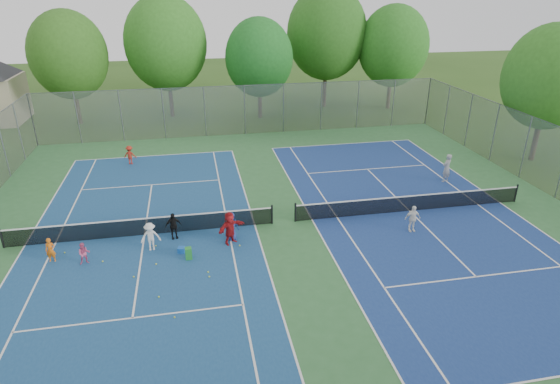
{
  "coord_description": "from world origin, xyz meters",
  "views": [
    {
      "loc": [
        -4.29,
        -21.07,
        11.3
      ],
      "look_at": [
        0.0,
        1.0,
        1.3
      ],
      "focal_mm": 30.0,
      "sensor_mm": 36.0,
      "label": 1
    }
  ],
  "objects_px": {
    "net_left": "(143,227)",
    "net_right": "(410,204)",
    "ball_crate": "(181,250)",
    "ball_hopper": "(189,254)",
    "instructor": "(447,168)"
  },
  "relations": [
    {
      "from": "net_left",
      "to": "net_right",
      "type": "bearing_deg",
      "value": 0.0
    },
    {
      "from": "net_left",
      "to": "instructor",
      "type": "distance_m",
      "value": 18.35
    },
    {
      "from": "ball_crate",
      "to": "instructor",
      "type": "distance_m",
      "value": 17.14
    },
    {
      "from": "net_right",
      "to": "net_left",
      "type": "bearing_deg",
      "value": 180.0
    },
    {
      "from": "ball_hopper",
      "to": "net_left",
      "type": "bearing_deg",
      "value": 128.84
    },
    {
      "from": "net_left",
      "to": "ball_crate",
      "type": "relative_size",
      "value": 41.95
    },
    {
      "from": "net_left",
      "to": "ball_crate",
      "type": "xyz_separation_m",
      "value": [
        1.79,
        -2.0,
        -0.32
      ]
    },
    {
      "from": "ball_crate",
      "to": "ball_hopper",
      "type": "bearing_deg",
      "value": -62.64
    },
    {
      "from": "ball_crate",
      "to": "ball_hopper",
      "type": "distance_m",
      "value": 0.72
    },
    {
      "from": "net_right",
      "to": "ball_hopper",
      "type": "distance_m",
      "value": 12.17
    },
    {
      "from": "net_left",
      "to": "instructor",
      "type": "height_order",
      "value": "instructor"
    },
    {
      "from": "net_left",
      "to": "net_right",
      "type": "distance_m",
      "value": 14.0
    },
    {
      "from": "instructor",
      "to": "ball_crate",
      "type": "bearing_deg",
      "value": -6.94
    },
    {
      "from": "ball_crate",
      "to": "ball_hopper",
      "type": "relative_size",
      "value": 0.54
    },
    {
      "from": "ball_hopper",
      "to": "instructor",
      "type": "distance_m",
      "value": 17.04
    }
  ]
}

